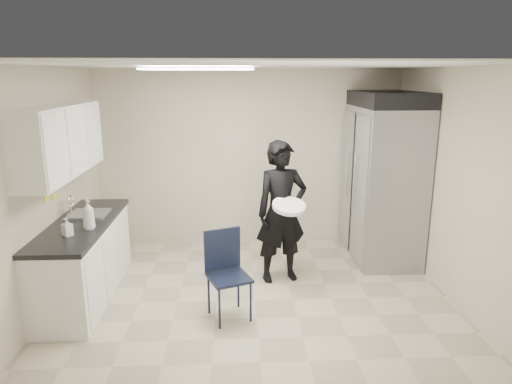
{
  "coord_description": "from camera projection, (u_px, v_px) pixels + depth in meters",
  "views": [
    {
      "loc": [
        -0.21,
        -4.75,
        2.5
      ],
      "look_at": [
        0.02,
        0.2,
        1.23
      ],
      "focal_mm": 32.0,
      "sensor_mm": 36.0,
      "label": 1
    }
  ],
  "objects": [
    {
      "name": "floor",
      "position": [
        255.0,
        300.0,
        5.23
      ],
      "size": [
        4.5,
        4.5,
        0.0
      ],
      "primitive_type": "plane",
      "color": "#B7AC8F",
      "rests_on": "ground"
    },
    {
      "name": "ceiling",
      "position": [
        255.0,
        66.0,
        4.59
      ],
      "size": [
        4.5,
        4.5,
        0.0
      ],
      "primitive_type": "plane",
      "rotation": [
        3.14,
        0.0,
        0.0
      ],
      "color": "white",
      "rests_on": "back_wall"
    },
    {
      "name": "back_wall",
      "position": [
        249.0,
        158.0,
        6.84
      ],
      "size": [
        4.5,
        0.0,
        4.5
      ],
      "primitive_type": "plane",
      "rotation": [
        1.57,
        0.0,
        0.0
      ],
      "color": "beige",
      "rests_on": "floor"
    },
    {
      "name": "left_wall",
      "position": [
        42.0,
        193.0,
        4.8
      ],
      "size": [
        0.0,
        4.0,
        4.0
      ],
      "primitive_type": "plane",
      "rotation": [
        1.57,
        0.0,
        1.57
      ],
      "color": "beige",
      "rests_on": "floor"
    },
    {
      "name": "right_wall",
      "position": [
        459.0,
        188.0,
        5.01
      ],
      "size": [
        0.0,
        4.0,
        4.0
      ],
      "primitive_type": "plane",
      "rotation": [
        1.57,
        0.0,
        -1.57
      ],
      "color": "beige",
      "rests_on": "floor"
    },
    {
      "name": "ceiling_panel",
      "position": [
        198.0,
        69.0,
        4.95
      ],
      "size": [
        1.2,
        0.6,
        0.02
      ],
      "primitive_type": "cube",
      "color": "white",
      "rests_on": "ceiling"
    },
    {
      "name": "lower_counter",
      "position": [
        84.0,
        262.0,
        5.23
      ],
      "size": [
        0.6,
        1.9,
        0.86
      ],
      "primitive_type": "cube",
      "color": "silver",
      "rests_on": "floor"
    },
    {
      "name": "countertop",
      "position": [
        81.0,
        224.0,
        5.11
      ],
      "size": [
        0.64,
        1.95,
        0.05
      ],
      "primitive_type": "cube",
      "color": "black",
      "rests_on": "lower_counter"
    },
    {
      "name": "sink",
      "position": [
        89.0,
        219.0,
        5.36
      ],
      "size": [
        0.42,
        0.4,
        0.14
      ],
      "primitive_type": "cube",
      "color": "gray",
      "rests_on": "countertop"
    },
    {
      "name": "faucet",
      "position": [
        71.0,
        207.0,
        5.31
      ],
      "size": [
        0.02,
        0.02,
        0.24
      ],
      "primitive_type": "cylinder",
      "color": "silver",
      "rests_on": "countertop"
    },
    {
      "name": "upper_cabinets",
      "position": [
        60.0,
        141.0,
        4.88
      ],
      "size": [
        0.35,
        1.8,
        0.75
      ],
      "primitive_type": "cube",
      "color": "silver",
      "rests_on": "left_wall"
    },
    {
      "name": "towel_dispenser",
      "position": [
        89.0,
        144.0,
        6.04
      ],
      "size": [
        0.22,
        0.3,
        0.35
      ],
      "primitive_type": "cube",
      "color": "black",
      "rests_on": "left_wall"
    },
    {
      "name": "notice_sticker_left",
      "position": [
        47.0,
        198.0,
        4.92
      ],
      "size": [
        0.0,
        0.12,
        0.07
      ],
      "primitive_type": "cube",
      "color": "yellow",
      "rests_on": "left_wall"
    },
    {
      "name": "notice_sticker_right",
      "position": [
        54.0,
        197.0,
        5.12
      ],
      "size": [
        0.0,
        0.12,
        0.07
      ],
      "primitive_type": "cube",
      "color": "yellow",
      "rests_on": "left_wall"
    },
    {
      "name": "commercial_fridge",
      "position": [
        383.0,
        184.0,
        6.29
      ],
      "size": [
        0.8,
        1.35,
        2.1
      ],
      "primitive_type": "cube",
      "color": "gray",
      "rests_on": "floor"
    },
    {
      "name": "fridge_compressor",
      "position": [
        389.0,
        99.0,
        6.0
      ],
      "size": [
        0.8,
        1.35,
        0.2
      ],
      "primitive_type": "cube",
      "color": "black",
      "rests_on": "commercial_fridge"
    },
    {
      "name": "folding_chair",
      "position": [
        229.0,
        278.0,
        4.76
      ],
      "size": [
        0.52,
        0.52,
        0.91
      ],
      "primitive_type": "cube",
      "rotation": [
        0.0,
        0.0,
        0.37
      ],
      "color": "black",
      "rests_on": "floor"
    },
    {
      "name": "man_tuxedo",
      "position": [
        281.0,
        212.0,
        5.58
      ],
      "size": [
        0.73,
        0.58,
        1.76
      ],
      "primitive_type": "imported",
      "rotation": [
        0.0,
        0.0,
        0.25
      ],
      "color": "black",
      "rests_on": "floor"
    },
    {
      "name": "bucket_lid",
      "position": [
        289.0,
        206.0,
        5.31
      ],
      "size": [
        0.48,
        0.48,
        0.05
      ],
      "primitive_type": "cylinder",
      "rotation": [
        0.0,
        0.0,
        0.25
      ],
      "color": "white",
      "rests_on": "man_tuxedo"
    },
    {
      "name": "soap_bottle_a",
      "position": [
        88.0,
        215.0,
        4.83
      ],
      "size": [
        0.18,
        0.18,
        0.32
      ],
      "primitive_type": "imported",
      "rotation": [
        0.0,
        0.0,
        0.76
      ],
      "color": "white",
      "rests_on": "countertop"
    },
    {
      "name": "soap_bottle_b",
      "position": [
        67.0,
        227.0,
        4.65
      ],
      "size": [
        0.12,
        0.12,
        0.19
      ],
      "primitive_type": "imported",
      "rotation": [
        0.0,
        0.0,
        -0.68
      ],
      "color": "#9FA0AB",
      "rests_on": "countertop"
    }
  ]
}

